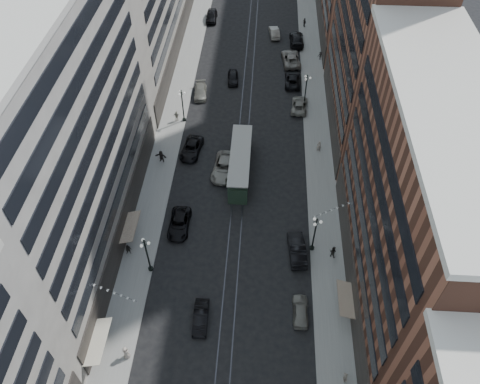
% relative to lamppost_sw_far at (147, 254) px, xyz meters
% --- Properties ---
extents(ground, '(220.00, 220.00, 0.00)m').
position_rel_lamppost_sw_far_xyz_m(ground, '(9.20, 32.00, -3.10)').
color(ground, black).
rests_on(ground, ground).
extents(sidewalk_west, '(4.00, 180.00, 0.15)m').
position_rel_lamppost_sw_far_xyz_m(sidewalk_west, '(-1.80, 42.00, -3.02)').
color(sidewalk_west, gray).
rests_on(sidewalk_west, ground).
extents(sidewalk_east, '(4.00, 180.00, 0.15)m').
position_rel_lamppost_sw_far_xyz_m(sidewalk_east, '(20.20, 42.00, -3.02)').
color(sidewalk_east, gray).
rests_on(sidewalk_east, ground).
extents(rail_west, '(0.12, 180.00, 0.02)m').
position_rel_lamppost_sw_far_xyz_m(rail_west, '(8.50, 42.00, -3.09)').
color(rail_west, '#2D2D33').
rests_on(rail_west, ground).
extents(rail_east, '(0.12, 180.00, 0.02)m').
position_rel_lamppost_sw_far_xyz_m(rail_east, '(9.90, 42.00, -3.09)').
color(rail_east, '#2D2D33').
rests_on(rail_east, ground).
extents(building_west_mid, '(8.00, 36.00, 28.00)m').
position_rel_lamppost_sw_far_xyz_m(building_west_mid, '(-7.80, 5.00, 10.90)').
color(building_west_mid, '#A19C8F').
rests_on(building_west_mid, ground).
extents(building_east_mid, '(8.00, 30.00, 24.00)m').
position_rel_lamppost_sw_far_xyz_m(building_east_mid, '(26.20, -0.00, 8.90)').
color(building_east_mid, brown).
rests_on(building_east_mid, ground).
extents(lamppost_sw_far, '(1.03, 1.14, 5.52)m').
position_rel_lamppost_sw_far_xyz_m(lamppost_sw_far, '(0.00, 0.00, 0.00)').
color(lamppost_sw_far, black).
rests_on(lamppost_sw_far, sidewalk_west).
extents(lamppost_sw_mid, '(1.03, 1.14, 5.52)m').
position_rel_lamppost_sw_far_xyz_m(lamppost_sw_mid, '(0.00, 27.00, 0.00)').
color(lamppost_sw_mid, black).
rests_on(lamppost_sw_mid, sidewalk_west).
extents(lamppost_se_far, '(1.03, 1.14, 5.52)m').
position_rel_lamppost_sw_far_xyz_m(lamppost_se_far, '(18.40, 4.00, 0.00)').
color(lamppost_se_far, black).
rests_on(lamppost_se_far, sidewalk_east).
extents(lamppost_se_mid, '(1.03, 1.14, 5.52)m').
position_rel_lamppost_sw_far_xyz_m(lamppost_se_mid, '(18.40, 32.00, 0.00)').
color(lamppost_se_mid, black).
rests_on(lamppost_se_mid, sidewalk_east).
extents(streetcar, '(2.68, 12.09, 3.35)m').
position_rel_lamppost_sw_far_xyz_m(streetcar, '(9.20, 16.45, -1.55)').
color(streetcar, '#223626').
rests_on(streetcar, ground).
extents(car_2, '(2.48, 5.31, 1.47)m').
position_rel_lamppost_sw_far_xyz_m(car_2, '(2.35, 6.37, -2.36)').
color(car_2, black).
rests_on(car_2, ground).
extents(car_4, '(1.63, 4.05, 1.38)m').
position_rel_lamppost_sw_far_xyz_m(car_4, '(16.79, -4.48, -2.41)').
color(car_4, slate).
rests_on(car_4, ground).
extents(car_5, '(1.59, 4.28, 1.40)m').
position_rel_lamppost_sw_far_xyz_m(car_5, '(6.44, -5.91, -2.40)').
color(car_5, black).
rests_on(car_5, ground).
extents(pedestrian_1, '(0.97, 0.74, 1.76)m').
position_rel_lamppost_sw_far_xyz_m(pedestrian_1, '(-0.39, -10.22, -2.07)').
color(pedestrian_1, gray).
rests_on(pedestrian_1, sidewalk_west).
extents(pedestrian_2, '(0.76, 0.44, 1.51)m').
position_rel_lamppost_sw_far_xyz_m(pedestrian_2, '(-2.90, 2.02, -2.19)').
color(pedestrian_2, black).
rests_on(pedestrian_2, sidewalk_west).
extents(pedestrian_4, '(0.53, 0.94, 1.52)m').
position_rel_lamppost_sw_far_xyz_m(pedestrian_4, '(20.81, -11.34, -2.19)').
color(pedestrian_4, '#B3A695').
rests_on(pedestrian_4, sidewalk_east).
extents(car_7, '(3.18, 5.69, 1.50)m').
position_rel_lamppost_sw_far_xyz_m(car_7, '(2.07, 20.03, -2.34)').
color(car_7, black).
rests_on(car_7, ground).
extents(car_8, '(2.43, 5.05, 1.42)m').
position_rel_lamppost_sw_far_xyz_m(car_8, '(1.70, 33.85, -2.39)').
color(car_8, slate).
rests_on(car_8, ground).
extents(car_9, '(2.21, 5.26, 1.78)m').
position_rel_lamppost_sw_far_xyz_m(car_9, '(0.95, 59.11, -2.21)').
color(car_9, black).
rests_on(car_9, ground).
extents(car_10, '(2.31, 5.38, 1.72)m').
position_rel_lamppost_sw_far_xyz_m(car_10, '(16.59, 3.28, -2.23)').
color(car_10, black).
rests_on(car_10, ground).
extents(car_11, '(2.80, 5.28, 1.41)m').
position_rel_lamppost_sw_far_xyz_m(car_11, '(17.60, 31.18, -2.39)').
color(car_11, slate).
rests_on(car_11, ground).
extents(car_12, '(2.65, 6.18, 1.77)m').
position_rel_lamppost_sw_far_xyz_m(car_12, '(17.60, 51.13, -2.21)').
color(car_12, black).
rests_on(car_12, ground).
extents(car_13, '(2.06, 4.45, 1.47)m').
position_rel_lamppost_sw_far_xyz_m(car_13, '(6.69, 38.10, -2.36)').
color(car_13, black).
rests_on(car_13, ground).
extents(car_14, '(2.27, 4.96, 1.58)m').
position_rel_lamppost_sw_far_xyz_m(car_14, '(13.48, 53.54, -2.31)').
color(car_14, gray).
rests_on(car_14, ground).
extents(pedestrian_5, '(1.77, 0.89, 1.83)m').
position_rel_lamppost_sw_far_xyz_m(pedestrian_5, '(-1.83, 17.82, -2.03)').
color(pedestrian_5, black).
rests_on(pedestrian_5, sidewalk_west).
extents(pedestrian_6, '(1.02, 0.47, 1.73)m').
position_rel_lamppost_sw_far_xyz_m(pedestrian_6, '(-1.06, 26.89, -2.08)').
color(pedestrian_6, '#9E9882').
rests_on(pedestrian_6, sidewalk_west).
extents(pedestrian_7, '(0.95, 0.80, 1.72)m').
position_rel_lamppost_sw_far_xyz_m(pedestrian_7, '(20.69, 3.09, -2.09)').
color(pedestrian_7, black).
rests_on(pedestrian_7, sidewalk_east).
extents(pedestrian_8, '(0.66, 0.44, 1.81)m').
position_rel_lamppost_sw_far_xyz_m(pedestrian_8, '(20.06, 21.24, -2.04)').
color(pedestrian_8, gray).
rests_on(pedestrian_8, sidewalk_east).
extents(pedestrian_9, '(1.03, 0.51, 1.54)m').
position_rel_lamppost_sw_far_xyz_m(pedestrian_9, '(21.68, 45.52, -2.18)').
color(pedestrian_9, black).
rests_on(pedestrian_9, sidewalk_east).
extents(car_extra_0, '(2.64, 5.47, 1.50)m').
position_rel_lamppost_sw_far_xyz_m(car_extra_0, '(16.69, 38.06, -2.34)').
color(car_extra_0, black).
rests_on(car_extra_0, ground).
extents(car_extra_1, '(3.60, 6.57, 1.75)m').
position_rel_lamppost_sw_far_xyz_m(car_extra_1, '(16.47, 44.39, -2.22)').
color(car_extra_1, slate).
rests_on(car_extra_1, ground).
extents(car_extra_2, '(3.47, 6.47, 1.73)m').
position_rel_lamppost_sw_far_xyz_m(car_extra_2, '(7.00, 16.38, -2.23)').
color(car_extra_2, gray).
rests_on(car_extra_2, ground).
extents(pedestrian_extra_1, '(0.91, 1.09, 1.71)m').
position_rel_lamppost_sw_far_xyz_m(pedestrian_extra_1, '(19.26, 57.32, -2.09)').
color(pedestrian_extra_1, black).
rests_on(pedestrian_extra_1, sidewalk_east).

